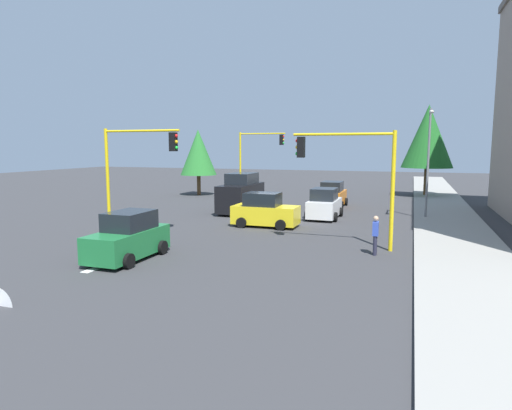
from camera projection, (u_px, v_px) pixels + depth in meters
name	position (u px, v px, depth m)	size (l,w,h in m)	color
ground_plane	(270.00, 221.00, 27.95)	(120.00, 120.00, 0.00)	#353538
sidewalk_kerb	(446.00, 216.00, 29.16)	(80.00, 4.00, 0.15)	gray
lane_arrow_near	(116.00, 261.00, 18.16)	(2.40, 1.10, 1.10)	silver
traffic_signal_far_right	(257.00, 151.00, 42.38)	(0.36, 4.59, 5.98)	yellow
traffic_signal_near_left	(350.00, 165.00, 19.99)	(0.36, 4.59, 5.33)	yellow
traffic_signal_near_right	(135.00, 159.00, 23.69)	(0.36, 4.59, 5.59)	yellow
street_lamp_curbside	(429.00, 151.00, 27.73)	(2.15, 0.28, 7.00)	slate
tree_opposite_side	(198.00, 152.00, 42.26)	(3.43, 3.43, 6.23)	brown
tree_roadside_far	(428.00, 136.00, 40.94)	(4.61, 4.61, 8.45)	brown
delivery_van_black	(241.00, 194.00, 31.32)	(4.80, 2.22, 2.77)	black
car_green	(128.00, 238.00, 18.33)	(3.94, 1.98, 1.98)	#1E7238
car_yellow	(265.00, 211.00, 25.86)	(2.02, 3.77, 1.98)	yellow
car_white	(324.00, 205.00, 28.75)	(3.71, 2.01, 1.98)	white
car_orange	(332.00, 195.00, 34.25)	(3.74, 2.00, 1.98)	orange
pedestrian_crossing	(375.00, 234.00, 19.02)	(0.40, 0.24, 1.70)	#262638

